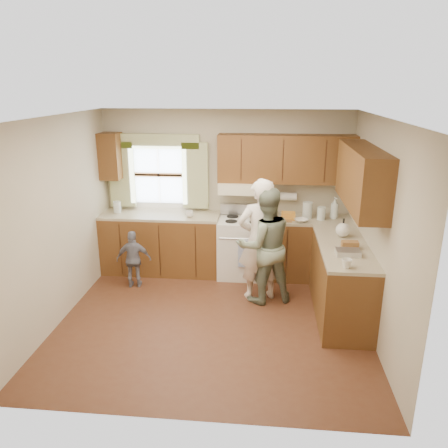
# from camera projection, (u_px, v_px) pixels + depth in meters

# --- Properties ---
(room) EXTENTS (3.80, 3.80, 3.80)m
(room) POSITION_uv_depth(u_px,v_px,m) (212.00, 226.00, 5.14)
(room) COLOR #512A19
(room) RESTS_ON ground
(kitchen_fixtures) EXTENTS (3.80, 2.25, 2.15)m
(kitchen_fixtures) POSITION_uv_depth(u_px,v_px,m) (264.00, 231.00, 6.23)
(kitchen_fixtures) COLOR #4A2710
(kitchen_fixtures) RESTS_ON ground
(stove) EXTENTS (0.76, 0.67, 1.07)m
(stove) POSITION_uv_depth(u_px,v_px,m) (243.00, 246.00, 6.71)
(stove) COLOR silver
(stove) RESTS_ON ground
(woman_left) EXTENTS (0.70, 0.55, 1.69)m
(woman_left) POSITION_uv_depth(u_px,v_px,m) (260.00, 240.00, 5.87)
(woman_left) COLOR white
(woman_left) RESTS_ON ground
(woman_right) EXTENTS (0.92, 0.81, 1.59)m
(woman_right) POSITION_uv_depth(u_px,v_px,m) (265.00, 246.00, 5.80)
(woman_right) COLOR #274328
(woman_right) RESTS_ON ground
(child) EXTENTS (0.52, 0.27, 0.85)m
(child) POSITION_uv_depth(u_px,v_px,m) (134.00, 259.00, 6.31)
(child) COLOR slate
(child) RESTS_ON ground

